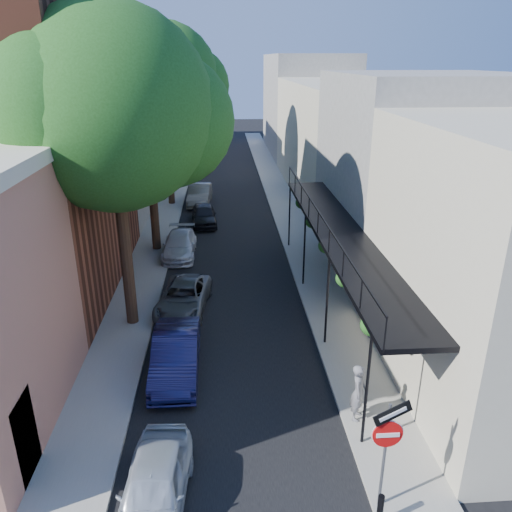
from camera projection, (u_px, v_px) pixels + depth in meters
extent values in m
cube|color=black|center=(226.00, 193.00, 38.08)|extent=(6.00, 64.00, 0.01)
cube|color=gray|center=(173.00, 193.00, 37.81)|extent=(2.00, 64.00, 0.12)
cube|color=gray|center=(278.00, 191.00, 38.31)|extent=(2.00, 64.00, 0.12)
cube|color=beige|center=(25.00, 437.00, 11.82)|extent=(0.10, 1.20, 2.20)
cube|color=gray|center=(100.00, 100.00, 19.98)|extent=(0.06, 7.00, 4.00)
cube|color=gray|center=(85.00, 143.00, 32.15)|extent=(8.00, 12.00, 9.00)
cube|color=#BFB99E|center=(123.00, 113.00, 44.95)|extent=(8.00, 16.00, 10.00)
cube|color=#B1755B|center=(146.00, 110.00, 58.30)|extent=(8.00, 12.00, 8.00)
cube|color=gray|center=(421.00, 176.00, 23.08)|extent=(8.00, 10.00, 9.00)
cube|color=#BFB99E|center=(345.00, 139.00, 37.18)|extent=(8.00, 20.00, 8.00)
cube|color=gray|center=(307.00, 104.00, 53.50)|extent=(8.00, 16.00, 10.00)
cube|color=black|center=(343.00, 234.00, 18.51)|extent=(2.00, 16.00, 0.15)
cube|color=black|center=(319.00, 212.00, 18.12)|extent=(0.05, 16.00, 0.05)
cylinder|color=black|center=(367.00, 388.00, 12.58)|extent=(0.08, 0.08, 3.40)
cylinder|color=black|center=(289.00, 215.00, 26.49)|extent=(0.08, 0.08, 3.40)
sphere|color=#1D4A15|center=(371.00, 325.00, 13.07)|extent=(0.60, 0.60, 0.60)
sphere|color=#1D4A15|center=(326.00, 246.00, 18.64)|extent=(0.60, 0.60, 0.60)
sphere|color=#1D4A15|center=(302.00, 203.00, 24.20)|extent=(0.60, 0.60, 0.60)
cylinder|color=#595B60|center=(384.00, 459.00, 10.85)|extent=(0.07, 0.07, 2.90)
cylinder|color=red|center=(388.00, 434.00, 10.56)|extent=(0.66, 0.04, 0.66)
cube|color=white|center=(388.00, 435.00, 10.53)|extent=(0.50, 0.02, 0.10)
cylinder|color=white|center=(387.00, 434.00, 10.57)|extent=(0.70, 0.02, 0.70)
cube|color=black|center=(393.00, 413.00, 10.35)|extent=(0.89, 0.15, 0.58)
cube|color=white|center=(393.00, 414.00, 10.32)|extent=(0.60, 0.10, 0.31)
cylinder|color=black|center=(380.00, 510.00, 10.72)|extent=(0.14, 0.14, 0.80)
cylinder|color=#332314|center=(124.00, 239.00, 18.00)|extent=(0.44, 0.44, 7.00)
sphere|color=#1D4A15|center=(111.00, 109.00, 16.34)|extent=(6.80, 6.80, 6.80)
sphere|color=#1D4A15|center=(167.00, 121.00, 17.57)|extent=(4.76, 4.76, 4.76)
cylinder|color=#332314|center=(153.00, 193.00, 25.55)|extent=(0.44, 0.44, 6.30)
sphere|color=#1D4A15|center=(146.00, 111.00, 24.06)|extent=(6.00, 6.00, 6.00)
sphere|color=#1D4A15|center=(180.00, 119.00, 25.17)|extent=(4.20, 4.20, 4.20)
cylinder|color=#332314|center=(169.00, 152.00, 33.71)|extent=(0.44, 0.44, 7.35)
sphere|color=#1D4A15|center=(164.00, 78.00, 31.96)|extent=(7.00, 7.00, 7.00)
sphere|color=#1D4A15|center=(193.00, 85.00, 33.23)|extent=(4.90, 4.90, 4.90)
imported|color=#A7B0B9|center=(154.00, 487.00, 11.16)|extent=(1.70, 3.75, 1.25)
imported|color=#13143D|center=(176.00, 355.00, 16.04)|extent=(1.49, 4.14, 1.36)
imported|color=#54585C|center=(184.00, 298.00, 20.15)|extent=(2.36, 4.26, 1.13)
imported|color=silver|center=(180.00, 245.00, 25.80)|extent=(1.68, 4.02, 1.16)
imported|color=black|center=(204.00, 215.00, 30.67)|extent=(1.71, 3.71, 1.23)
imported|color=slate|center=(200.00, 195.00, 34.93)|extent=(1.70, 4.26, 1.38)
imported|color=slate|center=(358.00, 392.00, 13.78)|extent=(0.61, 0.73, 1.70)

